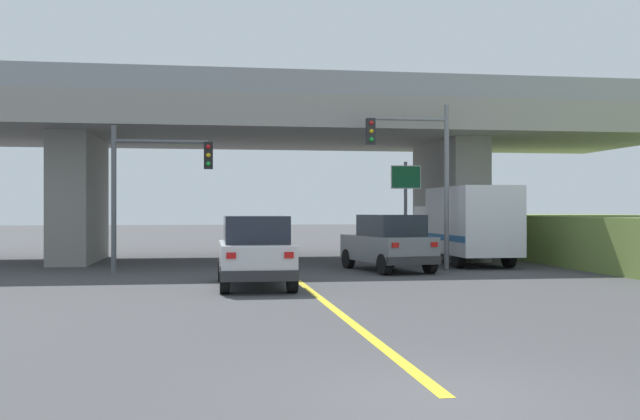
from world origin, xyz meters
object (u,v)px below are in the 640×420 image
object	(u,v)px
traffic_signal_nearside	(421,163)
suv_crossing	(388,243)
traffic_signal_farside	(150,177)
box_truck	(466,224)
highway_sign	(406,190)
suv_lead	(255,251)

from	to	relation	value
traffic_signal_nearside	suv_crossing	bearing A→B (deg)	-156.87
traffic_signal_farside	suv_crossing	bearing A→B (deg)	-5.12
box_truck	highway_sign	xyz separation A→B (m)	(-2.11, 1.43, 1.39)
suv_lead	suv_crossing	xyz separation A→B (m)	(5.08, 4.90, -0.00)
traffic_signal_farside	highway_sign	bearing A→B (deg)	19.34
suv_crossing	traffic_signal_farside	world-z (taller)	traffic_signal_farside
suv_lead	box_truck	size ratio (longest dim) A/B	0.64
suv_lead	traffic_signal_nearside	bearing A→B (deg)	40.42
suv_crossing	box_truck	bearing A→B (deg)	25.04
traffic_signal_nearside	box_truck	bearing A→B (deg)	42.28
suv_lead	box_truck	bearing A→B (deg)	40.96
box_truck	suv_crossing	bearing A→B (deg)	-143.46
suv_crossing	traffic_signal_nearside	bearing A→B (deg)	11.63
box_truck	highway_sign	size ratio (longest dim) A/B	1.66
suv_crossing	traffic_signal_farside	distance (m)	8.76
suv_lead	highway_sign	bearing A→B (deg)	53.30
box_truck	traffic_signal_nearside	xyz separation A→B (m)	(-2.56, -2.32, 2.29)
suv_crossing	highway_sign	world-z (taller)	highway_sign
suv_crossing	highway_sign	distance (m)	5.11
suv_lead	highway_sign	world-z (taller)	highway_sign
suv_lead	traffic_signal_farside	bearing A→B (deg)	120.49
suv_lead	suv_crossing	size ratio (longest dim) A/B	0.96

